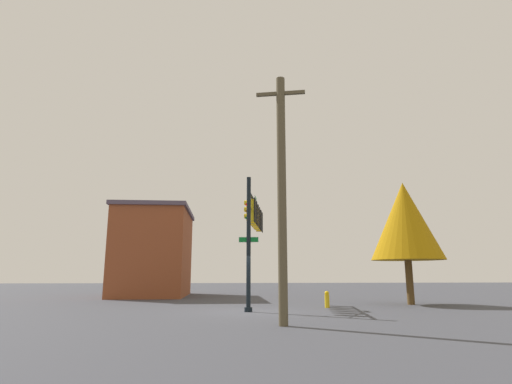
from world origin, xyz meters
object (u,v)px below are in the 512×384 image
fire_hydrant (327,299)px  brick_building (154,252)px  utility_pole (282,192)px  signal_pole_assembly (254,220)px  tree_near (405,221)px

fire_hydrant → brick_building: size_ratio=0.09×
utility_pole → fire_hydrant: (7.11, -3.31, -4.11)m
utility_pole → fire_hydrant: 8.85m
signal_pole_assembly → utility_pole: 7.97m
signal_pole_assembly → fire_hydrant: 5.61m
utility_pole → tree_near: utility_pole is taller
fire_hydrant → brick_building: brick_building is taller
fire_hydrant → brick_building: 16.28m
fire_hydrant → brick_building: bearing=42.1°
tree_near → brick_building: (10.18, 15.97, -1.33)m
signal_pole_assembly → brick_building: size_ratio=0.74×
signal_pole_assembly → tree_near: (0.85, -8.92, 0.17)m
tree_near → signal_pole_assembly: bearing=95.4°
fire_hydrant → tree_near: tree_near is taller
utility_pole → fire_hydrant: utility_pole is taller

